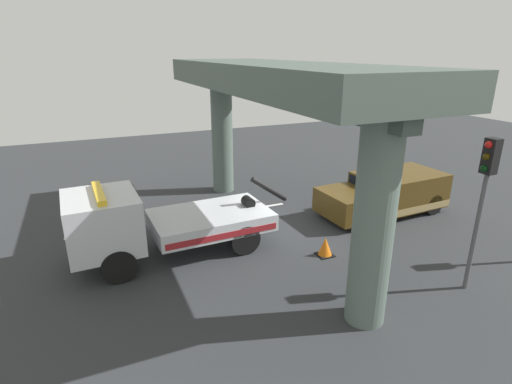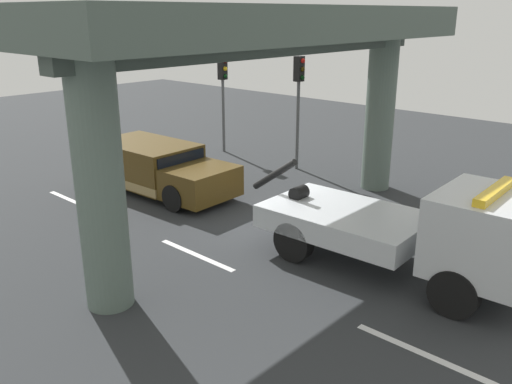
# 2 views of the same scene
# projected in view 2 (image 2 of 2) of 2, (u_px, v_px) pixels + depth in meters

# --- Properties ---
(ground_plane) EXTENTS (60.00, 40.00, 0.10)m
(ground_plane) POSITION_uv_depth(u_px,v_px,m) (264.00, 228.00, 15.09)
(ground_plane) COLOR #2D3033
(lane_stripe_west) EXTENTS (2.60, 0.16, 0.01)m
(lane_stripe_west) POSITION_uv_depth(u_px,v_px,m) (72.00, 201.00, 17.15)
(lane_stripe_west) COLOR silver
(lane_stripe_west) RESTS_ON ground
(lane_stripe_mid) EXTENTS (2.60, 0.16, 0.01)m
(lane_stripe_mid) POSITION_uv_depth(u_px,v_px,m) (196.00, 255.00, 13.31)
(lane_stripe_mid) COLOR silver
(lane_stripe_mid) RESTS_ON ground
(lane_stripe_east) EXTENTS (2.60, 0.16, 0.01)m
(lane_stripe_east) POSITION_uv_depth(u_px,v_px,m) (422.00, 353.00, 9.47)
(lane_stripe_east) COLOR silver
(lane_stripe_east) RESTS_ON ground
(tow_truck_white) EXTENTS (7.29, 2.62, 2.46)m
(tow_truck_white) POSITION_uv_depth(u_px,v_px,m) (422.00, 229.00, 11.77)
(tow_truck_white) COLOR silver
(tow_truck_white) RESTS_ON ground
(towed_van_green) EXTENTS (5.28, 2.39, 1.58)m
(towed_van_green) POSITION_uv_depth(u_px,v_px,m) (158.00, 169.00, 17.84)
(towed_van_green) COLOR #4C3814
(towed_van_green) RESTS_ON ground
(overpass_structure) EXTENTS (3.60, 12.50, 5.88)m
(overpass_structure) POSITION_uv_depth(u_px,v_px,m) (278.00, 48.00, 13.24)
(overpass_structure) COLOR #596B60
(overpass_structure) RESTS_ON ground
(traffic_light_near) EXTENTS (0.39, 0.32, 3.97)m
(traffic_light_near) POSITION_uv_depth(u_px,v_px,m) (223.00, 84.00, 22.30)
(traffic_light_near) COLOR #515456
(traffic_light_near) RESTS_ON ground
(traffic_light_far) EXTENTS (0.39, 0.32, 4.22)m
(traffic_light_far) POSITION_uv_depth(u_px,v_px,m) (299.00, 88.00, 19.69)
(traffic_light_far) COLOR #515456
(traffic_light_far) RESTS_ON ground
(traffic_cone_orange) EXTENTS (0.51, 0.51, 0.61)m
(traffic_cone_orange) POSITION_uv_depth(u_px,v_px,m) (298.00, 195.00, 16.75)
(traffic_cone_orange) COLOR orange
(traffic_cone_orange) RESTS_ON ground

